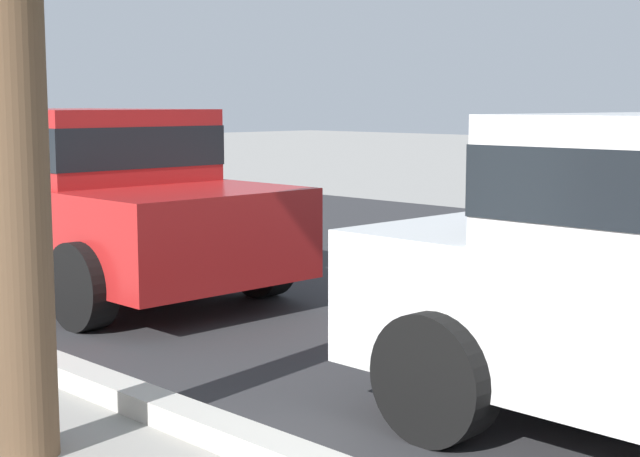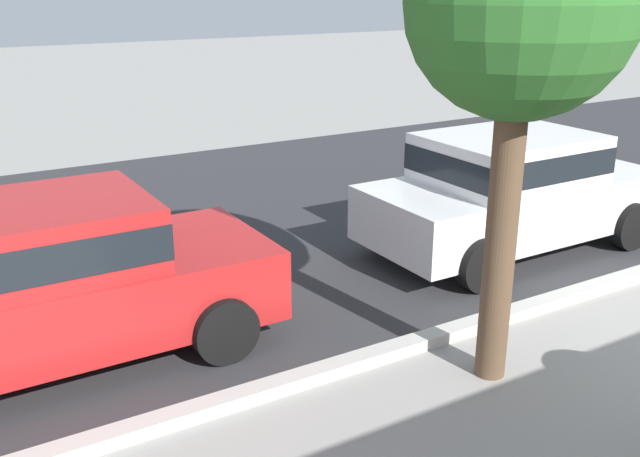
{
  "view_description": "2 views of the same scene",
  "coord_description": "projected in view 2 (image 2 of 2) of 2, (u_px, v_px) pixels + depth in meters",
  "views": [
    {
      "loc": [
        1.21,
        0.17,
        1.61
      ],
      "look_at": [
        -3.17,
        4.49,
        0.8
      ],
      "focal_mm": 53.5,
      "sensor_mm": 36.0,
      "label": 1
    },
    {
      "loc": [
        -7.06,
        -2.01,
        3.43
      ],
      "look_at": [
        -3.17,
        4.49,
        0.8
      ],
      "focal_mm": 40.46,
      "sensor_mm": 36.0,
      "label": 2
    }
  ],
  "objects": [
    {
      "name": "street_surface",
      "position": [
        389.0,
        192.0,
        12.26
      ],
      "size": [
        60.0,
        9.0,
        0.01
      ],
      "primitive_type": "cube",
      "color": "#2D2D30",
      "rests_on": "ground"
    },
    {
      "name": "curb_stone",
      "position": [
        619.0,
        280.0,
        8.51
      ],
      "size": [
        60.0,
        0.2,
        0.12
      ],
      "primitive_type": "cube",
      "color": "#B2AFA8",
      "rests_on": "ground"
    },
    {
      "name": "street_tree_near_bench",
      "position": [
        521.0,
        10.0,
        5.57
      ],
      "size": [
        1.85,
        1.85,
        4.19
      ],
      "color": "brown",
      "rests_on": "ground"
    },
    {
      "name": "parked_car_red",
      "position": [
        44.0,
        278.0,
        6.58
      ],
      "size": [
        4.11,
        1.93,
        1.56
      ],
      "color": "#B21E1E",
      "rests_on": "ground"
    },
    {
      "name": "parked_car_white",
      "position": [
        511.0,
        188.0,
        9.43
      ],
      "size": [
        4.11,
        1.93,
        1.56
      ],
      "color": "silver",
      "rests_on": "ground"
    }
  ]
}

